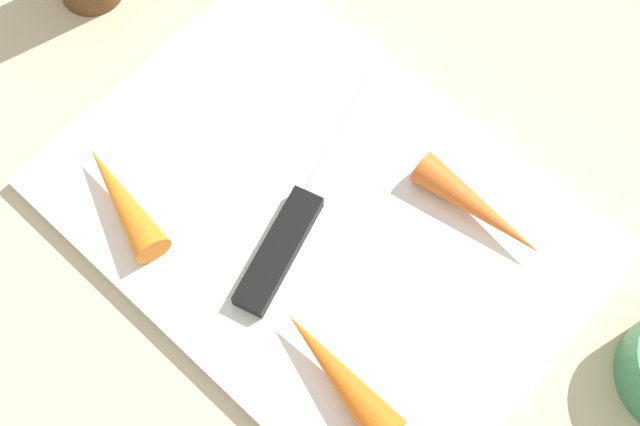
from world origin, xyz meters
TOP-DOWN VIEW (x-y plane):
  - ground_plane at (0.00, 0.00)m, footprint 1.40×1.40m
  - cutting_board at (0.00, 0.00)m, footprint 0.36×0.26m
  - knife at (-0.00, -0.03)m, footprint 0.07×0.20m
  - carrot_medium at (0.08, -0.08)m, footprint 0.10×0.04m
  - carrot_longest at (0.08, 0.07)m, footprint 0.10×0.03m
  - carrot_shortest at (-0.10, -0.09)m, footprint 0.09×0.05m

SIDE VIEW (x-z plane):
  - ground_plane at x=0.00m, z-range 0.00..0.00m
  - cutting_board at x=0.00m, z-range 0.00..0.01m
  - knife at x=0.00m, z-range 0.01..0.02m
  - carrot_longest at x=0.08m, z-range 0.01..0.04m
  - carrot_shortest at x=-0.10m, z-range 0.01..0.04m
  - carrot_medium at x=0.08m, z-range 0.01..0.04m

